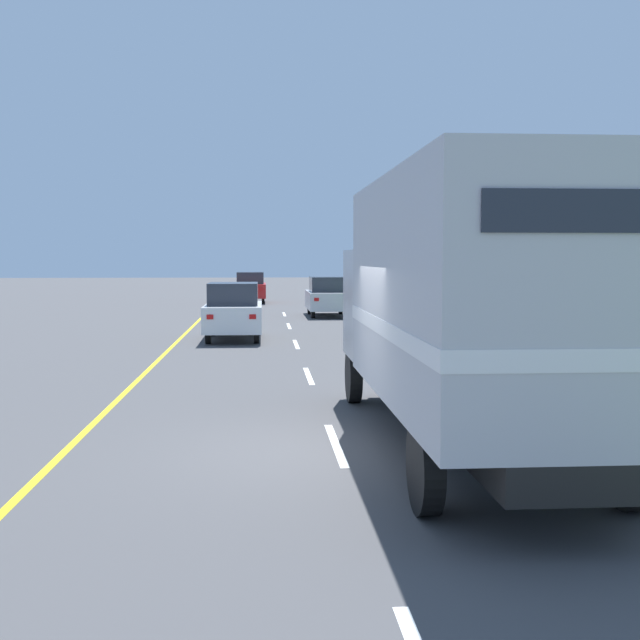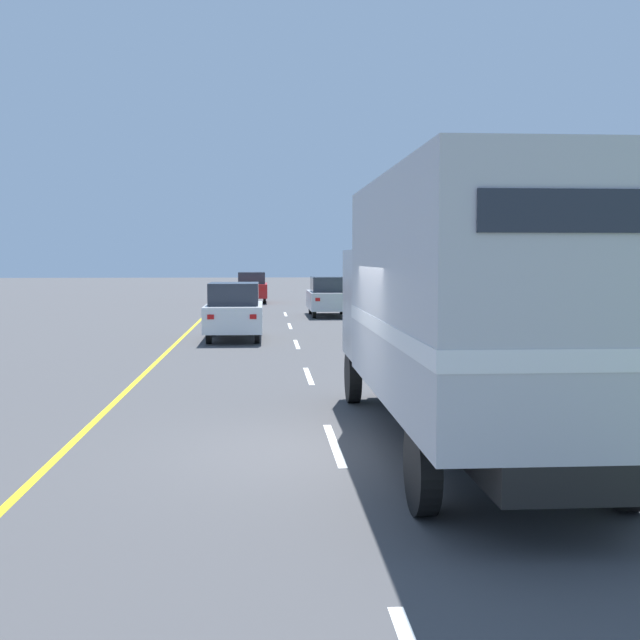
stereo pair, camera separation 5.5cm
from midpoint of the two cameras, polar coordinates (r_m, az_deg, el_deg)
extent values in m
plane|color=#444447|center=(11.10, 1.13, -9.21)|extent=(200.00, 200.00, 0.00)
cube|color=yellow|center=(26.52, -9.97, -1.31)|extent=(0.12, 62.51, 0.01)
cube|color=white|center=(11.41, 0.98, -8.81)|extent=(0.12, 2.60, 0.01)
cube|color=white|center=(17.88, -0.90, -3.99)|extent=(0.12, 2.60, 0.01)
cube|color=white|center=(24.42, -1.78, -1.73)|extent=(0.12, 2.60, 0.01)
cube|color=white|center=(30.99, -2.28, -0.43)|extent=(0.12, 2.60, 0.01)
cube|color=white|center=(37.57, -2.60, 0.41)|extent=(0.12, 2.60, 0.01)
cylinder|color=black|center=(14.58, 2.29, -3.93)|extent=(0.22, 1.00, 1.00)
cylinder|color=black|center=(14.97, 10.49, -3.78)|extent=(0.22, 1.00, 1.00)
cylinder|color=black|center=(8.35, 7.30, -10.27)|extent=(0.22, 1.00, 1.00)
cylinder|color=black|center=(9.01, 20.96, -9.43)|extent=(0.22, 1.00, 1.00)
cube|color=black|center=(11.24, 9.82, -5.56)|extent=(1.37, 8.55, 0.36)
cube|color=#B7B7BC|center=(10.06, 11.38, 2.21)|extent=(2.49, 6.45, 2.76)
cube|color=white|center=(10.09, 11.34, -0.53)|extent=(2.51, 6.47, 0.20)
cube|color=#232833|center=(7.00, 18.62, 7.36)|extent=(1.87, 0.03, 0.36)
cube|color=#B7B7BC|center=(14.25, 6.76, 1.15)|extent=(2.39, 2.10, 1.90)
cube|color=#283342|center=(15.28, 6.02, 2.26)|extent=(2.12, 0.03, 0.85)
cylinder|color=black|center=(27.21, -7.67, -0.45)|extent=(0.16, 0.66, 0.66)
cylinder|color=black|center=(27.16, -4.56, -0.43)|extent=(0.16, 0.66, 0.66)
cylinder|color=black|center=(24.79, -8.02, -0.92)|extent=(0.16, 0.66, 0.66)
cylinder|color=black|center=(24.74, -4.60, -0.91)|extent=(0.16, 0.66, 0.66)
cube|color=white|center=(25.93, -6.22, 0.23)|extent=(1.80, 3.92, 0.81)
cube|color=#282D38|center=(25.73, -6.24, 1.88)|extent=(1.55, 2.16, 0.69)
cube|color=red|center=(23.99, -7.89, 0.22)|extent=(0.20, 0.03, 0.14)
cube|color=red|center=(23.94, -4.88, 0.24)|extent=(0.20, 0.03, 0.14)
cylinder|color=black|center=(37.69, -0.81, 0.93)|extent=(0.16, 0.66, 0.66)
cylinder|color=black|center=(37.81, 1.43, 0.94)|extent=(0.16, 0.66, 0.66)
cylinder|color=black|center=(35.06, -0.56, 0.67)|extent=(0.16, 0.66, 0.66)
cylinder|color=black|center=(35.19, 1.84, 0.68)|extent=(0.16, 0.66, 0.66)
cube|color=silver|center=(36.41, 0.47, 1.43)|extent=(1.80, 4.26, 0.79)
cube|color=#282D38|center=(36.21, 0.50, 2.57)|extent=(1.55, 2.34, 0.67)
cube|color=red|center=(34.22, -0.29, 1.47)|extent=(0.20, 0.03, 0.14)
cube|color=red|center=(34.33, 1.81, 1.48)|extent=(0.20, 0.03, 0.14)
cylinder|color=black|center=(48.85, -5.84, 1.70)|extent=(0.16, 0.66, 0.66)
cylinder|color=black|center=(48.82, -4.11, 1.71)|extent=(0.16, 0.66, 0.66)
cylinder|color=black|center=(46.33, -5.93, 1.55)|extent=(0.16, 0.66, 0.66)
cylinder|color=black|center=(46.31, -4.10, 1.56)|extent=(0.16, 0.66, 0.66)
cube|color=red|center=(47.56, -5.00, 2.11)|extent=(1.80, 4.06, 0.80)
cube|color=#282D38|center=(47.37, -5.01, 3.00)|extent=(1.55, 2.23, 0.68)
cube|color=red|center=(45.53, -5.83, 2.18)|extent=(0.20, 0.03, 0.14)
cube|color=red|center=(45.51, -4.24, 2.19)|extent=(0.20, 0.03, 0.14)
cylinder|color=#9E9EA3|center=(18.08, 17.65, -0.54)|extent=(0.09, 0.09, 2.24)
cube|color=brown|center=(18.34, 19.90, 1.08)|extent=(2.17, 0.06, 1.21)
cube|color=silver|center=(18.31, 19.94, 1.07)|extent=(1.70, 0.02, 0.22)
cylinder|color=#4C3823|center=(23.21, 20.85, -0.11)|extent=(0.40, 0.40, 1.80)
sphere|color=#387A33|center=(23.15, 21.00, 5.20)|extent=(3.13, 3.13, 3.13)
cylinder|color=brown|center=(28.72, 14.26, 1.51)|extent=(0.33, 0.33, 2.46)
sphere|color=#236023|center=(28.71, 14.35, 6.65)|extent=(3.37, 3.37, 3.37)
cylinder|color=#4C3823|center=(34.56, 16.50, 1.84)|extent=(0.32, 0.32, 2.35)
sphere|color=#1E511E|center=(34.56, 16.60, 6.29)|extent=(3.78, 3.78, 3.78)
cylinder|color=white|center=(13.97, 17.97, -4.61)|extent=(0.07, 0.07, 0.95)
cylinder|color=orange|center=(13.93, 17.99, -3.53)|extent=(0.08, 0.08, 0.10)
camera|label=1|loc=(0.03, -90.09, -0.01)|focal=45.00mm
camera|label=2|loc=(0.03, 89.91, 0.01)|focal=45.00mm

